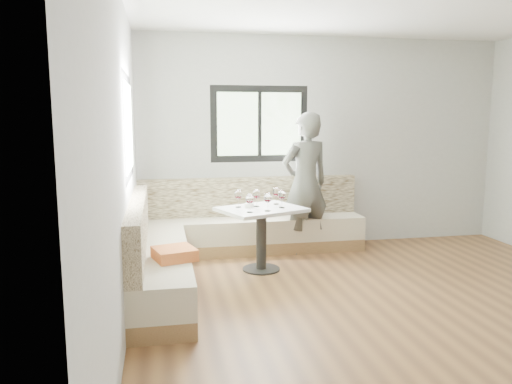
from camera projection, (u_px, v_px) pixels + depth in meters
room at (404, 155)px, 4.41m from camera, size 5.01×5.01×2.81m
banquette at (216, 240)px, 5.80m from camera, size 2.90×2.80×0.95m
table at (261, 224)px, 5.67m from camera, size 1.08×0.97×0.73m
person at (305, 184)px, 6.35m from camera, size 0.75×0.59×1.80m
olive_ramekin at (249, 205)px, 5.69m from camera, size 0.11×0.11×0.04m
wine_glass_a at (250, 200)px, 5.34m from camera, size 0.09×0.09×0.20m
wine_glass_b at (268, 198)px, 5.43m from camera, size 0.09×0.09×0.20m
wine_glass_c at (282, 195)px, 5.62m from camera, size 0.09×0.09×0.20m
wine_glass_d at (257, 194)px, 5.70m from camera, size 0.09×0.09×0.20m
wine_glass_e at (276, 192)px, 5.85m from camera, size 0.09×0.09×0.20m
wine_glass_f at (238, 195)px, 5.65m from camera, size 0.09×0.09×0.20m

